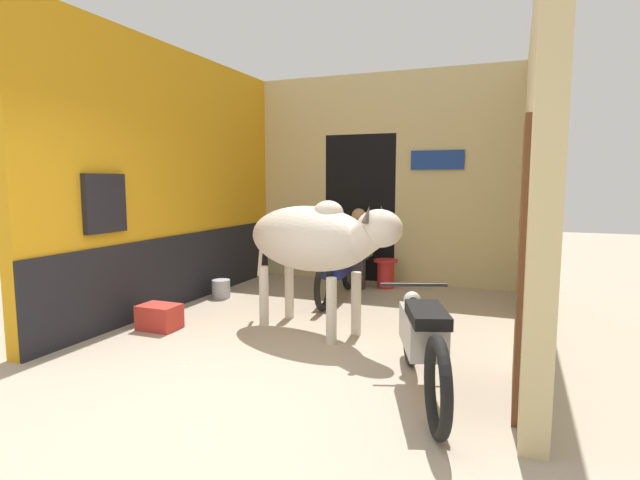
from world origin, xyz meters
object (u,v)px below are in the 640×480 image
at_px(motorcycle_far, 337,269).
at_px(crate, 159,317).
at_px(motorcycle_near, 422,339).
at_px(shopkeeper_seated, 358,246).
at_px(cow, 314,239).
at_px(plastic_stool, 386,273).
at_px(bucket, 221,289).

relative_size(motorcycle_far, crate, 4.54).
relative_size(motorcycle_near, crate, 4.32).
bearing_deg(motorcycle_far, shopkeeper_seated, 87.44).
relative_size(cow, motorcycle_near, 1.10).
distance_m(shopkeeper_seated, plastic_stool, 0.61).
bearing_deg(shopkeeper_seated, cow, -84.24).
xyz_separation_m(motorcycle_near, shopkeeper_seated, (-1.64, 3.63, 0.21)).
relative_size(motorcycle_near, bucket, 7.31).
xyz_separation_m(cow, motorcycle_far, (-0.28, 1.55, -0.61)).
height_order(plastic_stool, crate, plastic_stool).
xyz_separation_m(plastic_stool, bucket, (-2.04, -1.52, -0.11)).
bearing_deg(bucket, cow, -28.36).
distance_m(motorcycle_far, plastic_stool, 1.09).
xyz_separation_m(crate, bucket, (-0.19, 1.57, -0.01)).
height_order(motorcycle_near, motorcycle_far, motorcycle_near).
bearing_deg(shopkeeper_seated, motorcycle_far, -92.56).
xyz_separation_m(shopkeeper_seated, plastic_stool, (0.42, 0.12, -0.42)).
distance_m(shopkeeper_seated, crate, 3.33).
relative_size(motorcycle_far, shopkeeper_seated, 1.61).
bearing_deg(cow, motorcycle_far, 100.28).
distance_m(motorcycle_far, bucket, 1.69).
bearing_deg(motorcycle_near, cow, 138.77).
bearing_deg(bucket, motorcycle_near, -34.40).
bearing_deg(cow, bucket, 151.64).
distance_m(motorcycle_near, shopkeeper_seated, 3.99).
bearing_deg(crate, motorcycle_far, 56.77).
bearing_deg(crate, shopkeeper_seated, 64.40).
bearing_deg(crate, bucket, 96.95).
bearing_deg(bucket, shopkeeper_seated, 40.96).
bearing_deg(motorcycle_near, shopkeeper_seated, 114.37).
distance_m(plastic_stool, crate, 3.60).
distance_m(motorcycle_near, plastic_stool, 3.95).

